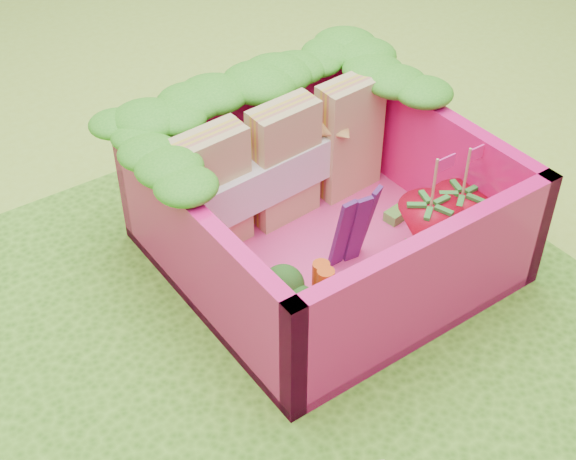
# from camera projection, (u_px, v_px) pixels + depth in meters

# --- Properties ---
(ground) EXTENTS (14.00, 14.00, 0.00)m
(ground) POSITION_uv_depth(u_px,v_px,m) (271.00, 320.00, 3.32)
(ground) COLOR #A2D03A
(ground) RESTS_ON ground
(placemat) EXTENTS (2.60, 2.60, 0.03)m
(placemat) POSITION_uv_depth(u_px,v_px,m) (270.00, 317.00, 3.31)
(placemat) COLOR #478B1F
(placemat) RESTS_ON ground
(bento_floor) EXTENTS (1.30, 1.30, 0.05)m
(bento_floor) POSITION_uv_depth(u_px,v_px,m) (325.00, 253.00, 3.56)
(bento_floor) COLOR #EE3C8A
(bento_floor) RESTS_ON placemat
(bento_box) EXTENTS (1.30, 1.30, 0.55)m
(bento_box) POSITION_uv_depth(u_px,v_px,m) (326.00, 208.00, 3.40)
(bento_box) COLOR #F51474
(bento_box) RESTS_ON placemat
(lettuce_ruffle) EXTENTS (1.43, 0.83, 0.11)m
(lettuce_ruffle) POSITION_uv_depth(u_px,v_px,m) (260.00, 92.00, 3.50)
(lettuce_ruffle) COLOR #29931A
(lettuce_ruffle) RESTS_ON bento_box
(sandwich_stack) EXTENTS (1.07, 0.25, 0.57)m
(sandwich_stack) POSITION_uv_depth(u_px,v_px,m) (285.00, 163.00, 3.57)
(sandwich_stack) COLOR tan
(sandwich_stack) RESTS_ON bento_floor
(broccoli) EXTENTS (0.31, 0.31, 0.26)m
(broccoli) POSITION_uv_depth(u_px,v_px,m) (284.00, 297.00, 3.05)
(broccoli) COLOR #729F4D
(broccoli) RESTS_ON bento_floor
(carrot_sticks) EXTENTS (0.10, 0.13, 0.28)m
(carrot_sticks) POSITION_uv_depth(u_px,v_px,m) (323.00, 293.00, 3.13)
(carrot_sticks) COLOR #D85012
(carrot_sticks) RESTS_ON bento_floor
(purple_wedges) EXTENTS (0.20, 0.05, 0.38)m
(purple_wedges) POSITION_uv_depth(u_px,v_px,m) (355.00, 229.00, 3.35)
(purple_wedges) COLOR #4F1A5E
(purple_wedges) RESTS_ON bento_floor
(strawberry_left) EXTENTS (0.27, 0.27, 0.51)m
(strawberry_left) POSITION_uv_depth(u_px,v_px,m) (427.00, 231.00, 3.41)
(strawberry_left) COLOR red
(strawberry_left) RESTS_ON bento_floor
(strawberry_right) EXTENTS (0.26, 0.26, 0.50)m
(strawberry_right) POSITION_uv_depth(u_px,v_px,m) (459.00, 218.00, 3.49)
(strawberry_right) COLOR red
(strawberry_right) RESTS_ON bento_floor
(snap_peas) EXTENTS (0.58, 0.53, 0.05)m
(snap_peas) POSITION_uv_depth(u_px,v_px,m) (427.00, 236.00, 3.57)
(snap_peas) COLOR #58BB3A
(snap_peas) RESTS_ON bento_floor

